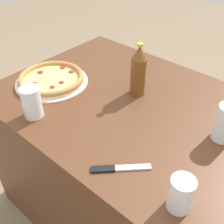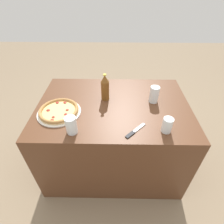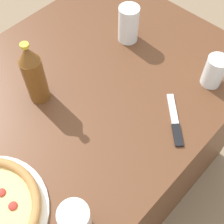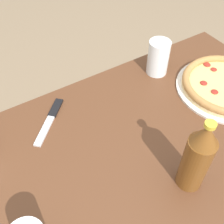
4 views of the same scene
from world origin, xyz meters
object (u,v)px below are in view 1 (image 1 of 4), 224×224
at_px(pizza_pepperoni, 51,79).
at_px(beer_bottle, 138,71).
at_px(knife, 118,168).
at_px(glass_iced_tea, 32,104).
at_px(glass_lemonade, 181,195).

relative_size(pizza_pepperoni, beer_bottle, 1.44).
height_order(pizza_pepperoni, beer_bottle, beer_bottle).
bearing_deg(knife, glass_iced_tea, -178.51).
bearing_deg(pizza_pepperoni, glass_lemonade, -13.05).
xyz_separation_m(pizza_pepperoni, glass_lemonade, (0.79, -0.18, 0.03)).
height_order(glass_iced_tea, beer_bottle, beer_bottle).
bearing_deg(glass_lemonade, knife, -177.48).
xyz_separation_m(glass_lemonade, knife, (-0.22, -0.01, -0.05)).
height_order(pizza_pepperoni, knife, pizza_pepperoni).
bearing_deg(knife, glass_lemonade, 2.52).
xyz_separation_m(pizza_pepperoni, beer_bottle, (0.35, 0.20, 0.09)).
relative_size(pizza_pepperoni, glass_iced_tea, 2.62).
height_order(glass_lemonade, glass_iced_tea, glass_iced_tea).
height_order(glass_lemonade, beer_bottle, beer_bottle).
xyz_separation_m(pizza_pepperoni, glass_iced_tea, (0.14, -0.20, 0.04)).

